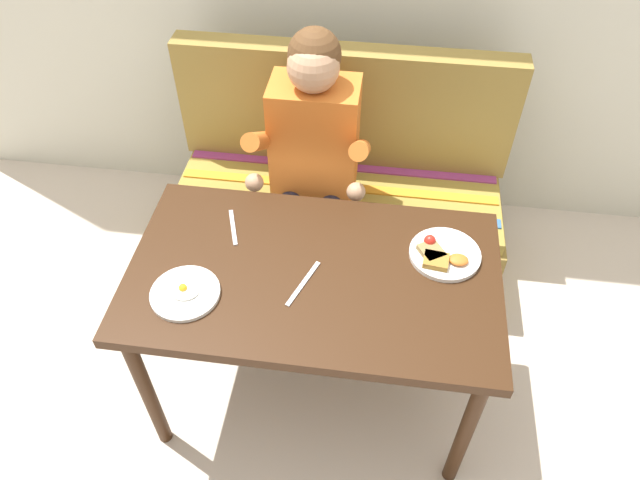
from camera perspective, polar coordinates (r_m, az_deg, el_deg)
ground_plane at (r=2.50m, az=-0.48°, el=-13.96°), size 8.00×8.00×0.00m
table at (r=1.96m, az=-0.60°, el=-4.60°), size 1.20×0.70×0.73m
couch at (r=2.72m, az=1.77°, el=3.65°), size 1.44×0.56×1.00m
person at (r=2.33m, az=-0.76°, el=8.38°), size 0.45×0.61×1.21m
plate_breakfast at (r=1.97m, az=11.75°, el=-1.34°), size 0.23×0.23×0.05m
plate_eggs at (r=1.88m, az=-12.87°, el=-4.99°), size 0.22×0.22×0.04m
fork at (r=2.05m, az=-8.37°, el=1.22°), size 0.07×0.17×0.00m
knife at (r=1.87m, az=-1.63°, el=-4.20°), size 0.08×0.19×0.00m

